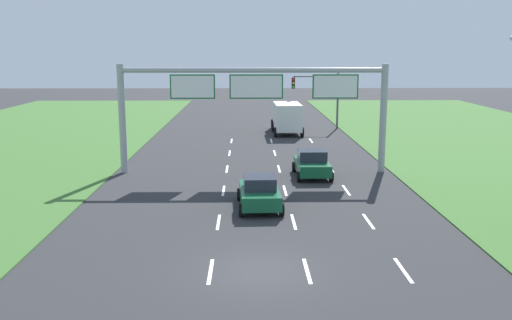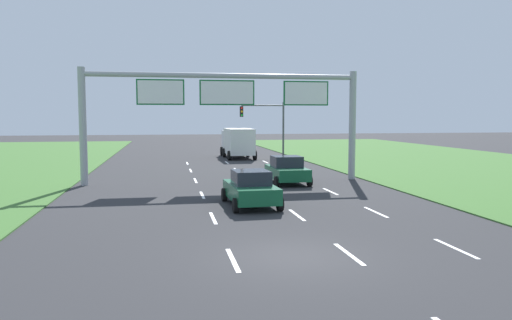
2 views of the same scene
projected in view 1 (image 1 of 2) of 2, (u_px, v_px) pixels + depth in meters
ground_plane at (259, 271)px, 20.61m from camera, size 200.00×200.00×0.00m
lane_dashes_inner_left at (218, 222)px, 26.47m from camera, size 0.14×50.40×0.01m
lane_dashes_inner_right at (294, 222)px, 26.53m from camera, size 0.14×50.40×0.01m
lane_dashes_slip at (368, 221)px, 26.59m from camera, size 0.14×50.40×0.01m
car_near_red at (259, 192)px, 28.73m from camera, size 2.33×4.22×1.65m
car_lead_silver at (312, 164)px, 35.85m from camera, size 2.26×4.05×1.68m
box_truck at (286, 116)px, 54.71m from camera, size 2.78×7.13×2.92m
sign_gantry at (256, 96)px, 36.36m from camera, size 17.24×0.44×7.00m
traffic_light_mast at (319, 90)px, 57.14m from camera, size 4.76×0.49×5.60m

